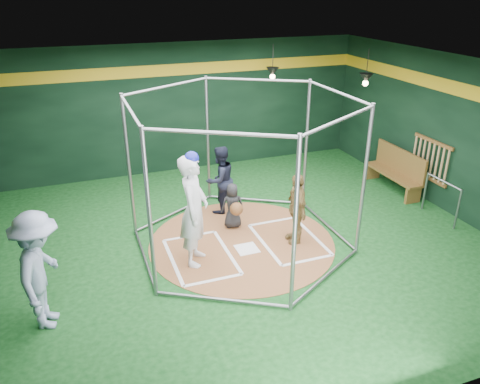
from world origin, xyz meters
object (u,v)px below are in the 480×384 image
object	(u,v)px
batter_figure	(194,210)
dugout_bench	(396,169)
umpire	(220,180)
visitor_leopard	(296,208)

from	to	relation	value
batter_figure	dugout_bench	bearing A→B (deg)	15.04
batter_figure	umpire	bearing A→B (deg)	59.40
visitor_leopard	umpire	distance (m)	2.09
batter_figure	umpire	world-z (taller)	batter_figure
umpire	dugout_bench	bearing A→B (deg)	152.62
batter_figure	dugout_bench	xyz separation A→B (m)	(5.70, 1.53, -0.55)
umpire	dugout_bench	size ratio (longest dim) A/B	0.85
batter_figure	umpire	xyz separation A→B (m)	(1.11, 1.87, -0.31)
batter_figure	visitor_leopard	bearing A→B (deg)	1.23
dugout_bench	batter_figure	bearing A→B (deg)	-164.96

